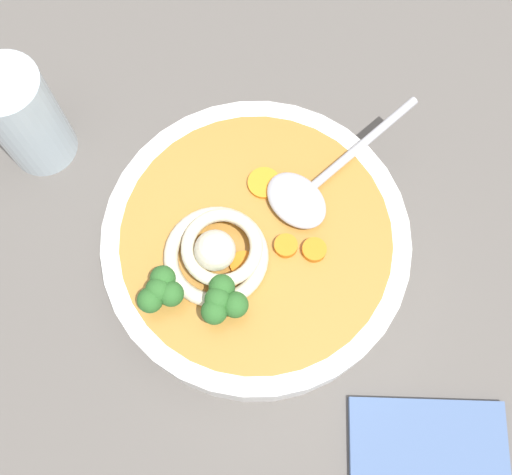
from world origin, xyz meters
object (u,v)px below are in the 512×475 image
object	(u,v)px
soup_bowl	(256,247)
drinking_glass	(25,118)
soup_spoon	(308,191)
noodle_pile	(217,252)

from	to	relation	value
soup_bowl	drinking_glass	size ratio (longest dim) A/B	2.30
soup_spoon	drinking_glass	size ratio (longest dim) A/B	1.38
soup_spoon	drinking_glass	bearing A→B (deg)	121.95
drinking_glass	soup_bowl	bearing A→B (deg)	-102.69
soup_bowl	noodle_pile	world-z (taller)	noodle_pile
soup_bowl	soup_spoon	xyz separation A→B (cm)	(5.20, -3.29, 3.55)
noodle_pile	drinking_glass	xyz separation A→B (cm)	(7.94, 21.19, -1.01)
soup_bowl	noodle_pile	distance (cm)	5.44
soup_spoon	drinking_glass	world-z (taller)	drinking_glass
soup_bowl	drinking_glass	distance (cm)	24.63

